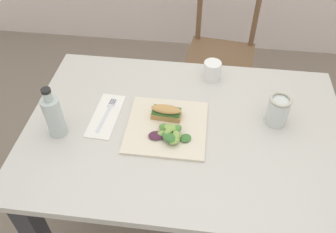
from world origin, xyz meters
name	(u,v)px	position (x,y,z in m)	size (l,w,h in m)	color
ground_plane	(182,219)	(0.00, 0.00, 0.00)	(7.76, 7.76, 0.00)	#7A6B5B
dining_table	(184,151)	(-0.01, -0.03, 0.61)	(1.20, 0.81, 0.74)	#BCB7AD
chair_wooden_far	(221,54)	(0.14, 0.89, 0.45)	(0.44, 0.44, 0.87)	brown
plate_lunch	(167,127)	(-0.08, -0.04, 0.74)	(0.30, 0.30, 0.01)	beige
sandwich_half_front	(166,112)	(-0.08, 0.00, 0.78)	(0.12, 0.06, 0.06)	tan
salad_mixed_greens	(170,133)	(-0.06, -0.10, 0.77)	(0.17, 0.11, 0.04)	#84A84C
napkin_folded	(106,116)	(-0.32, -0.01, 0.74)	(0.10, 0.24, 0.00)	silver
fork_on_napkin	(107,112)	(-0.32, 0.01, 0.75)	(0.04, 0.19, 0.00)	silver
bottle_cold_brew	(55,118)	(-0.47, -0.12, 0.82)	(0.07, 0.07, 0.21)	black
mason_jar_iced_tea	(278,111)	(0.33, 0.04, 0.79)	(0.08, 0.08, 0.12)	#995623
cup_extra_side	(212,71)	(0.08, 0.27, 0.78)	(0.07, 0.07, 0.08)	white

